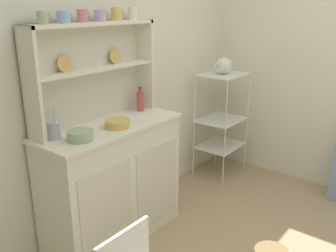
{
  "coord_description": "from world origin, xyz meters",
  "views": [
    {
      "loc": [
        -2.04,
        -0.52,
        1.75
      ],
      "look_at": [
        0.04,
        1.12,
        0.87
      ],
      "focal_mm": 39.85,
      "sensor_mm": 36.0,
      "label": 1
    }
  ],
  "objects_px": {
    "jam_bottle": "(140,101)",
    "utensil_jar": "(54,130)",
    "hutch_cabinet": "(113,182)",
    "cup_sage_0": "(43,18)",
    "bowl_mixing_large": "(80,135)",
    "porcelain_teapot": "(224,66)",
    "hutch_shelf_unit": "(91,65)",
    "bakers_rack": "(222,113)"
  },
  "relations": [
    {
      "from": "jam_bottle",
      "to": "utensil_jar",
      "type": "height_order",
      "value": "utensil_jar"
    },
    {
      "from": "hutch_cabinet",
      "to": "cup_sage_0",
      "type": "xyz_separation_m",
      "value": [
        -0.38,
        0.12,
        1.2
      ]
    },
    {
      "from": "bowl_mixing_large",
      "to": "utensil_jar",
      "type": "bearing_deg",
      "value": 120.04
    },
    {
      "from": "bowl_mixing_large",
      "to": "porcelain_teapot",
      "type": "relative_size",
      "value": 0.67
    },
    {
      "from": "cup_sage_0",
      "to": "jam_bottle",
      "type": "bearing_deg",
      "value": -2.58
    },
    {
      "from": "cup_sage_0",
      "to": "bowl_mixing_large",
      "type": "distance_m",
      "value": 0.74
    },
    {
      "from": "hutch_shelf_unit",
      "to": "cup_sage_0",
      "type": "bearing_deg",
      "value": -173.72
    },
    {
      "from": "cup_sage_0",
      "to": "jam_bottle",
      "type": "xyz_separation_m",
      "value": [
        0.8,
        -0.04,
        -0.67
      ]
    },
    {
      "from": "hutch_cabinet",
      "to": "utensil_jar",
      "type": "bearing_deg",
      "value": 169.38
    },
    {
      "from": "jam_bottle",
      "to": "porcelain_teapot",
      "type": "xyz_separation_m",
      "value": [
        1.07,
        -0.14,
        0.16
      ]
    },
    {
      "from": "hutch_cabinet",
      "to": "cup_sage_0",
      "type": "height_order",
      "value": "cup_sage_0"
    },
    {
      "from": "bakers_rack",
      "to": "cup_sage_0",
      "type": "bearing_deg",
      "value": 174.75
    },
    {
      "from": "hutch_cabinet",
      "to": "utensil_jar",
      "type": "relative_size",
      "value": 4.4
    },
    {
      "from": "hutch_cabinet",
      "to": "cup_sage_0",
      "type": "relative_size",
      "value": 13.98
    },
    {
      "from": "hutch_shelf_unit",
      "to": "cup_sage_0",
      "type": "distance_m",
      "value": 0.51
    },
    {
      "from": "bakers_rack",
      "to": "cup_sage_0",
      "type": "distance_m",
      "value": 2.13
    },
    {
      "from": "bakers_rack",
      "to": "jam_bottle",
      "type": "height_order",
      "value": "jam_bottle"
    },
    {
      "from": "hutch_shelf_unit",
      "to": "bakers_rack",
      "type": "height_order",
      "value": "hutch_shelf_unit"
    },
    {
      "from": "bowl_mixing_large",
      "to": "utensil_jar",
      "type": "xyz_separation_m",
      "value": [
        -0.09,
        0.15,
        0.03
      ]
    },
    {
      "from": "bakers_rack",
      "to": "jam_bottle",
      "type": "bearing_deg",
      "value": 172.79
    },
    {
      "from": "hutch_cabinet",
      "to": "jam_bottle",
      "type": "xyz_separation_m",
      "value": [
        0.41,
        0.09,
        0.53
      ]
    },
    {
      "from": "hutch_shelf_unit",
      "to": "utensil_jar",
      "type": "distance_m",
      "value": 0.55
    },
    {
      "from": "hutch_shelf_unit",
      "to": "bowl_mixing_large",
      "type": "relative_size",
      "value": 6.23
    },
    {
      "from": "bowl_mixing_large",
      "to": "jam_bottle",
      "type": "height_order",
      "value": "jam_bottle"
    },
    {
      "from": "hutch_shelf_unit",
      "to": "jam_bottle",
      "type": "bearing_deg",
      "value": -10.7
    },
    {
      "from": "bakers_rack",
      "to": "porcelain_teapot",
      "type": "xyz_separation_m",
      "value": [
        -0.0,
        0.0,
        0.48
      ]
    },
    {
      "from": "cup_sage_0",
      "to": "jam_bottle",
      "type": "distance_m",
      "value": 1.04
    },
    {
      "from": "bakers_rack",
      "to": "jam_bottle",
      "type": "distance_m",
      "value": 1.13
    },
    {
      "from": "bowl_mixing_large",
      "to": "hutch_cabinet",
      "type": "bearing_deg",
      "value": 12.63
    },
    {
      "from": "hutch_shelf_unit",
      "to": "utensil_jar",
      "type": "height_order",
      "value": "hutch_shelf_unit"
    },
    {
      "from": "hutch_shelf_unit",
      "to": "bakers_rack",
      "type": "bearing_deg",
      "value": -8.19
    },
    {
      "from": "hutch_shelf_unit",
      "to": "porcelain_teapot",
      "type": "relative_size",
      "value": 4.17
    },
    {
      "from": "bowl_mixing_large",
      "to": "hutch_shelf_unit",
      "type": "bearing_deg",
      "value": 36.03
    },
    {
      "from": "hutch_cabinet",
      "to": "bowl_mixing_large",
      "type": "xyz_separation_m",
      "value": [
        -0.33,
        -0.07,
        0.48
      ]
    },
    {
      "from": "porcelain_teapot",
      "to": "bowl_mixing_large",
      "type": "bearing_deg",
      "value": -179.26
    },
    {
      "from": "bakers_rack",
      "to": "utensil_jar",
      "type": "relative_size",
      "value": 4.25
    },
    {
      "from": "hutch_cabinet",
      "to": "jam_bottle",
      "type": "bearing_deg",
      "value": 11.77
    },
    {
      "from": "utensil_jar",
      "to": "bakers_rack",
      "type": "bearing_deg",
      "value": -3.83
    },
    {
      "from": "bowl_mixing_large",
      "to": "porcelain_teapot",
      "type": "bearing_deg",
      "value": 0.74
    },
    {
      "from": "bakers_rack",
      "to": "bowl_mixing_large",
      "type": "bearing_deg",
      "value": -179.26
    },
    {
      "from": "cup_sage_0",
      "to": "utensil_jar",
      "type": "distance_m",
      "value": 0.69
    },
    {
      "from": "porcelain_teapot",
      "to": "utensil_jar",
      "type": "bearing_deg",
      "value": 176.16
    }
  ]
}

